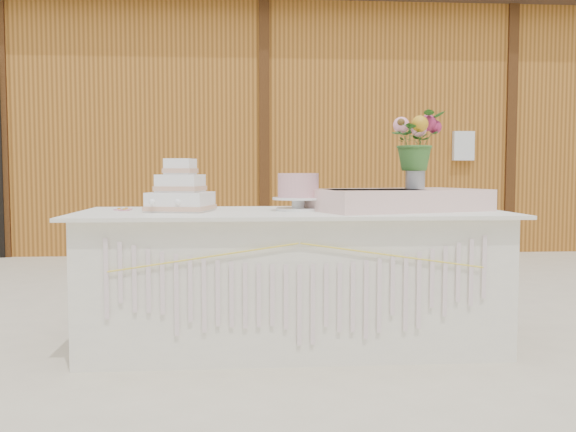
% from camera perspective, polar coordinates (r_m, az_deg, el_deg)
% --- Properties ---
extents(ground, '(80.00, 80.00, 0.00)m').
position_cam_1_polar(ground, '(3.76, 0.35, -11.32)').
color(ground, beige).
rests_on(ground, ground).
extents(barn, '(12.60, 4.60, 3.30)m').
position_cam_1_polar(barn, '(9.64, -2.66, 8.05)').
color(barn, '#AD6A24').
rests_on(barn, ground).
extents(cake_table, '(2.40, 1.00, 0.77)m').
position_cam_1_polar(cake_table, '(3.68, 0.36, -5.51)').
color(cake_table, white).
rests_on(cake_table, ground).
extents(wedding_cake, '(0.39, 0.39, 0.30)m').
position_cam_1_polar(wedding_cake, '(3.64, -9.52, 1.98)').
color(wedding_cake, white).
rests_on(wedding_cake, cake_table).
extents(pink_cake_stand, '(0.30, 0.30, 0.21)m').
position_cam_1_polar(pink_cake_stand, '(3.66, 0.91, 2.35)').
color(pink_cake_stand, white).
rests_on(pink_cake_stand, cake_table).
extents(satin_runner, '(1.09, 0.83, 0.12)m').
position_cam_1_polar(satin_runner, '(3.74, 9.65, 1.43)').
color(satin_runner, beige).
rests_on(satin_runner, cake_table).
extents(flower_vase, '(0.11, 0.11, 0.16)m').
position_cam_1_polar(flower_vase, '(3.80, 11.23, 3.54)').
color(flower_vase, '#ABABB0').
rests_on(flower_vase, satin_runner).
extents(bouquet, '(0.40, 0.38, 0.34)m').
position_cam_1_polar(bouquet, '(3.81, 11.29, 7.30)').
color(bouquet, '#376C2B').
rests_on(bouquet, flower_vase).
extents(loose_flowers, '(0.16, 0.32, 0.02)m').
position_cam_1_polar(loose_flowers, '(3.76, -14.33, 0.57)').
color(loose_flowers, '#D18090').
rests_on(loose_flowers, cake_table).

